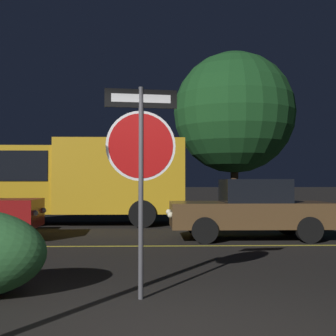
{
  "coord_description": "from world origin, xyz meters",
  "views": [
    {
      "loc": [
        -0.26,
        -4.06,
        1.38
      ],
      "look_at": [
        -0.01,
        3.71,
        1.62
      ],
      "focal_mm": 50.0,
      "sensor_mm": 36.0,
      "label": 1
    }
  ],
  "objects_px": {
    "passing_car_2": "(250,209)",
    "stop_sign": "(141,149)",
    "tree_0": "(234,113)",
    "delivery_truck": "(79,177)"
  },
  "relations": [
    {
      "from": "passing_car_2",
      "to": "tree_0",
      "type": "height_order",
      "value": "tree_0"
    },
    {
      "from": "delivery_truck",
      "to": "tree_0",
      "type": "bearing_deg",
      "value": -58.17
    },
    {
      "from": "stop_sign",
      "to": "tree_0",
      "type": "relative_size",
      "value": 0.37
    },
    {
      "from": "stop_sign",
      "to": "passing_car_2",
      "type": "distance_m",
      "value": 6.43
    },
    {
      "from": "passing_car_2",
      "to": "tree_0",
      "type": "relative_size",
      "value": 0.59
    },
    {
      "from": "passing_car_2",
      "to": "stop_sign",
      "type": "bearing_deg",
      "value": 156.18
    },
    {
      "from": "stop_sign",
      "to": "tree_0",
      "type": "bearing_deg",
      "value": 67.43
    },
    {
      "from": "stop_sign",
      "to": "delivery_truck",
      "type": "xyz_separation_m",
      "value": [
        -2.29,
        9.93,
        -0.22
      ]
    },
    {
      "from": "delivery_truck",
      "to": "tree_0",
      "type": "distance_m",
      "value": 7.33
    },
    {
      "from": "passing_car_2",
      "to": "delivery_truck",
      "type": "distance_m",
      "value": 6.39
    }
  ]
}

